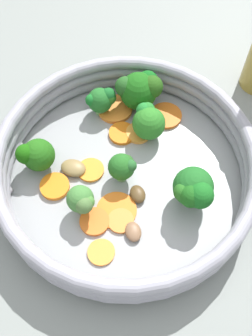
# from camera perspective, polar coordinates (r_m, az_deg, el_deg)

# --- Properties ---
(ground_plane) EXTENTS (4.00, 4.00, 0.00)m
(ground_plane) POSITION_cam_1_polar(r_m,az_deg,el_deg) (0.48, 0.00, -1.52)
(ground_plane) COLOR gray
(skillet) EXTENTS (0.29, 0.29, 0.01)m
(skillet) POSITION_cam_1_polar(r_m,az_deg,el_deg) (0.47, 0.00, -1.23)
(skillet) COLOR #939699
(skillet) RESTS_ON ground_plane
(skillet_rim_wall) EXTENTS (0.30, 0.30, 0.05)m
(skillet_rim_wall) POSITION_cam_1_polar(r_m,az_deg,el_deg) (0.45, 0.00, 0.60)
(skillet_rim_wall) COLOR #93929F
(skillet_rim_wall) RESTS_ON skillet
(skillet_rivet_left) EXTENTS (0.01, 0.01, 0.01)m
(skillet_rivet_left) POSITION_cam_1_polar(r_m,az_deg,el_deg) (0.50, -15.19, 3.25)
(skillet_rivet_left) COLOR #919B95
(skillet_rivet_left) RESTS_ON skillet
(skillet_rivet_right) EXTENTS (0.01, 0.01, 0.01)m
(skillet_rivet_right) POSITION_cam_1_polar(r_m,az_deg,el_deg) (0.47, -16.63, -3.14)
(skillet_rivet_right) COLOR #98939D
(skillet_rivet_right) RESTS_ON skillet
(carrot_slice_0) EXTENTS (0.06, 0.06, 0.01)m
(carrot_slice_0) POSITION_cam_1_polar(r_m,az_deg,el_deg) (0.52, -1.61, 8.57)
(carrot_slice_0) COLOR orange
(carrot_slice_0) RESTS_ON skillet
(carrot_slice_1) EXTENTS (0.04, 0.04, 0.00)m
(carrot_slice_1) POSITION_cam_1_polar(r_m,az_deg,el_deg) (0.43, -3.62, -12.11)
(carrot_slice_1) COLOR orange
(carrot_slice_1) RESTS_ON skillet
(carrot_slice_2) EXTENTS (0.04, 0.04, 0.01)m
(carrot_slice_2) POSITION_cam_1_polar(r_m,az_deg,el_deg) (0.50, 1.79, 5.11)
(carrot_slice_2) COLOR #F79738
(carrot_slice_2) RESTS_ON skillet
(carrot_slice_3) EXTENTS (0.06, 0.06, 0.00)m
(carrot_slice_3) POSITION_cam_1_polar(r_m,az_deg,el_deg) (0.45, -1.38, -6.17)
(carrot_slice_3) COLOR orange
(carrot_slice_3) RESTS_ON skillet
(carrot_slice_4) EXTENTS (0.05, 0.05, 0.00)m
(carrot_slice_4) POSITION_cam_1_polar(r_m,az_deg,el_deg) (0.44, -4.60, -7.75)
(carrot_slice_4) COLOR orange
(carrot_slice_4) RESTS_ON skillet
(carrot_slice_5) EXTENTS (0.04, 0.04, 0.00)m
(carrot_slice_5) POSITION_cam_1_polar(r_m,az_deg,el_deg) (0.52, 5.79, 7.57)
(carrot_slice_5) COLOR orange
(carrot_slice_5) RESTS_ON skillet
(carrot_slice_6) EXTENTS (0.04, 0.04, 0.00)m
(carrot_slice_6) POSITION_cam_1_polar(r_m,az_deg,el_deg) (0.47, -5.14, -0.29)
(carrot_slice_6) COLOR orange
(carrot_slice_6) RESTS_ON skillet
(carrot_slice_7) EXTENTS (0.04, 0.04, 0.01)m
(carrot_slice_7) POSITION_cam_1_polar(r_m,az_deg,el_deg) (0.50, -0.58, 5.05)
(carrot_slice_7) COLOR orange
(carrot_slice_7) RESTS_ON skillet
(carrot_slice_8) EXTENTS (0.05, 0.05, 0.01)m
(carrot_slice_8) POSITION_cam_1_polar(r_m,az_deg,el_deg) (0.46, -10.30, -2.63)
(carrot_slice_8) COLOR orange
(carrot_slice_8) RESTS_ON skillet
(carrot_slice_9) EXTENTS (0.04, 0.04, 0.00)m
(carrot_slice_9) POSITION_cam_1_polar(r_m,az_deg,el_deg) (0.44, -0.77, -7.67)
(carrot_slice_9) COLOR orange
(carrot_slice_9) RESTS_ON skillet
(broccoli_floret_0) EXTENTS (0.05, 0.05, 0.05)m
(broccoli_floret_0) POSITION_cam_1_polar(r_m,az_deg,el_deg) (0.43, 9.76, -3.14)
(broccoli_floret_0) COLOR #72974D
(broccoli_floret_0) RESTS_ON skillet
(broccoli_floret_1) EXTENTS (0.04, 0.04, 0.04)m
(broccoli_floret_1) POSITION_cam_1_polar(r_m,az_deg,el_deg) (0.48, 3.25, 6.77)
(broccoli_floret_1) COLOR #6B9047
(broccoli_floret_1) RESTS_ON skillet
(broccoli_floret_2) EXTENTS (0.03, 0.04, 0.04)m
(broccoli_floret_2) POSITION_cam_1_polar(r_m,az_deg,el_deg) (0.43, -6.43, -4.76)
(broccoli_floret_2) COLOR #7EA254
(broccoli_floret_2) RESTS_ON skillet
(broccoli_floret_3) EXTENTS (0.03, 0.03, 0.04)m
(broccoli_floret_3) POSITION_cam_1_polar(r_m,az_deg,el_deg) (0.45, -0.55, 0.35)
(broccoli_floret_3) COLOR #6FA260
(broccoli_floret_3) RESTS_ON skillet
(broccoli_floret_4) EXTENTS (0.04, 0.03, 0.04)m
(broccoli_floret_4) POSITION_cam_1_polar(r_m,az_deg,el_deg) (0.50, -3.54, 9.85)
(broccoli_floret_4) COLOR #84AD67
(broccoli_floret_4) RESTS_ON skillet
(broccoli_floret_5) EXTENTS (0.06, 0.05, 0.05)m
(broccoli_floret_5) POSITION_cam_1_polar(r_m,az_deg,el_deg) (0.50, 2.05, 11.39)
(broccoli_floret_5) COLOR #6FA85A
(broccoli_floret_5) RESTS_ON skillet
(broccoli_floret_6) EXTENTS (0.04, 0.04, 0.04)m
(broccoli_floret_6) POSITION_cam_1_polar(r_m,az_deg,el_deg) (0.46, -13.15, 1.83)
(broccoli_floret_6) COLOR #6E9C5D
(broccoli_floret_6) RESTS_ON skillet
(mushroom_piece_0) EXTENTS (0.02, 0.03, 0.01)m
(mushroom_piece_0) POSITION_cam_1_polar(r_m,az_deg,el_deg) (0.45, 1.71, -3.80)
(mushroom_piece_0) COLOR #523B1F
(mushroom_piece_0) RESTS_ON skillet
(mushroom_piece_1) EXTENTS (0.04, 0.04, 0.01)m
(mushroom_piece_1) POSITION_cam_1_polar(r_m,az_deg,el_deg) (0.47, -7.65, 0.00)
(mushroom_piece_1) COLOR olive
(mushroom_piece_1) RESTS_ON skillet
(mushroom_piece_2) EXTENTS (0.03, 0.03, 0.01)m
(mushroom_piece_2) POSITION_cam_1_polar(r_m,az_deg,el_deg) (0.43, 1.06, -9.23)
(mushroom_piece_2) COLOR brown
(mushroom_piece_2) RESTS_ON skillet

